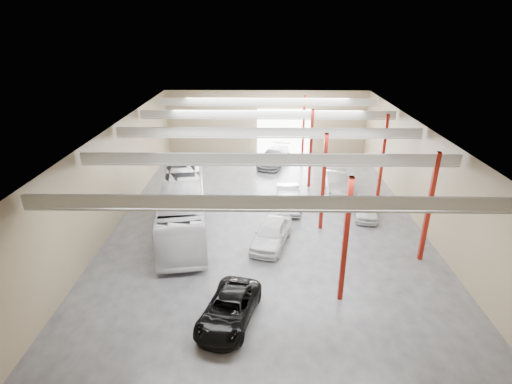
{
  "coord_description": "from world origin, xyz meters",
  "views": [
    {
      "loc": [
        -0.4,
        -27.58,
        13.64
      ],
      "look_at": [
        -0.86,
        -0.62,
        2.2
      ],
      "focal_mm": 28.0,
      "sensor_mm": 36.0,
      "label": 1
    }
  ],
  "objects_px": {
    "black_sedan": "(229,309)",
    "car_row_b": "(288,198)",
    "car_row_a": "(272,233)",
    "car_row_c": "(274,157)",
    "car_right_near": "(336,181)",
    "car_right_far": "(366,208)",
    "coach_bus": "(183,206)"
  },
  "relations": [
    {
      "from": "car_right_near",
      "to": "car_right_far",
      "type": "distance_m",
      "value": 5.39
    },
    {
      "from": "coach_bus",
      "to": "car_right_far",
      "type": "height_order",
      "value": "coach_bus"
    },
    {
      "from": "car_row_b",
      "to": "car_row_c",
      "type": "height_order",
      "value": "car_row_c"
    },
    {
      "from": "black_sedan",
      "to": "car_row_c",
      "type": "height_order",
      "value": "car_row_c"
    },
    {
      "from": "car_right_near",
      "to": "car_right_far",
      "type": "relative_size",
      "value": 1.25
    },
    {
      "from": "car_row_b",
      "to": "car_row_c",
      "type": "bearing_deg",
      "value": 94.19
    },
    {
      "from": "car_row_a",
      "to": "car_row_b",
      "type": "relative_size",
      "value": 1.0
    },
    {
      "from": "car_row_a",
      "to": "car_right_near",
      "type": "relative_size",
      "value": 0.98
    },
    {
      "from": "black_sedan",
      "to": "car_row_c",
      "type": "relative_size",
      "value": 0.84
    },
    {
      "from": "car_row_a",
      "to": "car_row_c",
      "type": "xyz_separation_m",
      "value": [
        0.55,
        16.31,
        0.01
      ]
    },
    {
      "from": "coach_bus",
      "to": "car_right_near",
      "type": "xyz_separation_m",
      "value": [
        12.1,
        7.32,
        -0.92
      ]
    },
    {
      "from": "black_sedan",
      "to": "car_right_far",
      "type": "relative_size",
      "value": 1.21
    },
    {
      "from": "car_row_b",
      "to": "car_row_c",
      "type": "relative_size",
      "value": 0.84
    },
    {
      "from": "car_right_far",
      "to": "black_sedan",
      "type": "bearing_deg",
      "value": -117.76
    },
    {
      "from": "coach_bus",
      "to": "car_row_b",
      "type": "distance_m",
      "value": 8.53
    },
    {
      "from": "car_right_near",
      "to": "car_right_far",
      "type": "bearing_deg",
      "value": -71.92
    },
    {
      "from": "black_sedan",
      "to": "coach_bus",
      "type": "bearing_deg",
      "value": 126.36
    },
    {
      "from": "black_sedan",
      "to": "car_row_b",
      "type": "xyz_separation_m",
      "value": [
        3.67,
        13.33,
        0.13
      ]
    },
    {
      "from": "coach_bus",
      "to": "black_sedan",
      "type": "height_order",
      "value": "coach_bus"
    },
    {
      "from": "black_sedan",
      "to": "car_right_near",
      "type": "bearing_deg",
      "value": 78.56
    },
    {
      "from": "car_row_b",
      "to": "car_right_far",
      "type": "distance_m",
      "value": 6.04
    },
    {
      "from": "car_right_near",
      "to": "black_sedan",
      "type": "bearing_deg",
      "value": -112.62
    },
    {
      "from": "coach_bus",
      "to": "car_row_b",
      "type": "height_order",
      "value": "coach_bus"
    },
    {
      "from": "car_row_a",
      "to": "car_row_c",
      "type": "height_order",
      "value": "car_row_c"
    },
    {
      "from": "car_row_b",
      "to": "car_right_near",
      "type": "bearing_deg",
      "value": 39.17
    },
    {
      "from": "car_row_a",
      "to": "car_right_far",
      "type": "height_order",
      "value": "car_row_a"
    },
    {
      "from": "black_sedan",
      "to": "car_row_b",
      "type": "distance_m",
      "value": 13.83
    },
    {
      "from": "car_row_a",
      "to": "car_row_b",
      "type": "bearing_deg",
      "value": 92.02
    },
    {
      "from": "car_row_c",
      "to": "car_right_far",
      "type": "xyz_separation_m",
      "value": [
        6.74,
        -12.0,
        -0.16
      ]
    },
    {
      "from": "coach_bus",
      "to": "black_sedan",
      "type": "distance_m",
      "value": 10.55
    },
    {
      "from": "car_right_far",
      "to": "car_right_near",
      "type": "bearing_deg",
      "value": 116.32
    },
    {
      "from": "car_row_a",
      "to": "car_row_b",
      "type": "xyz_separation_m",
      "value": [
        1.44,
        5.81,
        -0.03
      ]
    }
  ]
}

